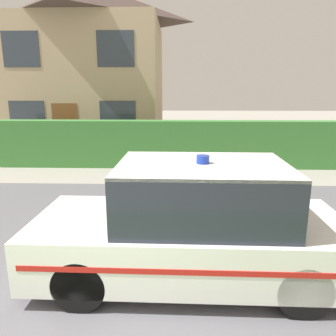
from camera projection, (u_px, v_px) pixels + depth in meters
name	position (u px, v px, depth m)	size (l,w,h in m)	color
road_strip	(121.00, 232.00, 6.18)	(28.00, 6.34, 0.01)	#5B5B60
garden_hedge	(183.00, 144.00, 11.21)	(12.62, 0.62, 1.60)	#3D7F38
police_car	(193.00, 225.00, 4.53)	(4.30, 1.84, 1.77)	black
house_left	(89.00, 66.00, 15.03)	(6.82, 5.93, 7.21)	tan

